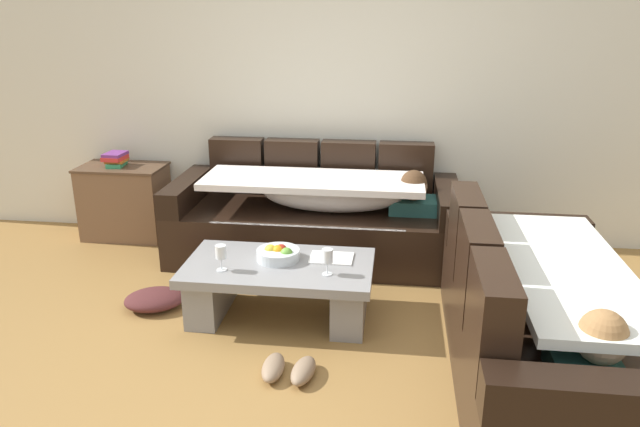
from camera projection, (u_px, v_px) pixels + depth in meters
name	position (u px, v px, depth m)	size (l,w,h in m)	color
ground_plane	(301.00, 367.00, 3.39)	(14.00, 14.00, 0.00)	olive
back_wall	(340.00, 81.00, 4.97)	(9.00, 0.10, 2.70)	silver
couch_along_wall	(319.00, 217.00, 4.82)	(2.26, 0.92, 0.88)	black
couch_near_window	(541.00, 326.00, 3.17)	(0.92, 2.03, 0.88)	black
coffee_table	(279.00, 283.00, 3.87)	(1.20, 0.68, 0.38)	gray
fruit_bowl	(278.00, 254.00, 3.87)	(0.28, 0.28, 0.10)	silver
wine_glass_near_left	(221.00, 253.00, 3.69)	(0.07, 0.07, 0.17)	silver
wine_glass_near_right	(327.00, 257.00, 3.63)	(0.07, 0.07, 0.17)	silver
open_magazine	(331.00, 258.00, 3.90)	(0.28, 0.21, 0.01)	white
side_cabinet	(125.00, 201.00, 5.25)	(0.72, 0.44, 0.64)	brown
book_stack_on_cabinet	(116.00, 159.00, 5.12)	(0.18, 0.22, 0.12)	#338C59
pair_of_shoes	(288.00, 369.00, 3.29)	(0.31, 0.29, 0.09)	#8C7259
crumpled_garment	(155.00, 299.00, 4.05)	(0.40, 0.32, 0.12)	#4C2323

